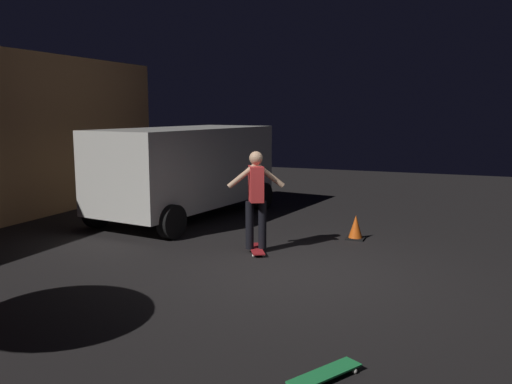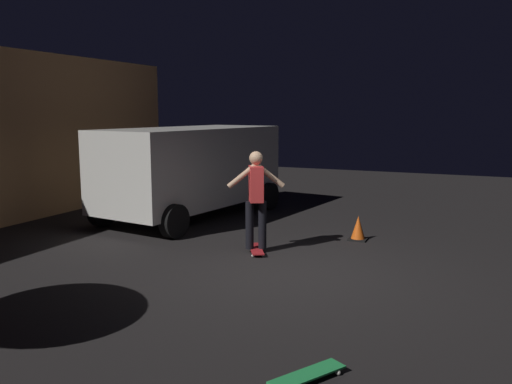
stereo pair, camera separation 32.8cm
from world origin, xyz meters
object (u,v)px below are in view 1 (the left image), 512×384
(skater, at_px, (256,193))
(skateboard_spare, at_px, (325,374))
(traffic_cone, at_px, (356,228))
(skateboard_ridden, at_px, (256,249))
(parked_van, at_px, (186,167))

(skater, bearing_deg, skateboard_spare, -150.20)
(skateboard_spare, xyz_separation_m, traffic_cone, (5.40, 0.79, 0.16))
(skateboard_ridden, height_order, skater, skater)
(parked_van, bearing_deg, skateboard_ridden, -130.65)
(skateboard_spare, xyz_separation_m, skater, (3.82, 2.19, 0.98))
(skateboard_spare, bearing_deg, skateboard_ridden, 29.80)
(skateboard_spare, height_order, traffic_cone, traffic_cone)
(skateboard_ridden, distance_m, skateboard_spare, 4.41)
(parked_van, height_order, skater, parked_van)
(parked_van, height_order, skateboard_ridden, parked_van)
(skateboard_spare, bearing_deg, parked_van, 38.27)
(skateboard_ridden, distance_m, traffic_cone, 2.12)
(skateboard_ridden, height_order, traffic_cone, traffic_cone)
(parked_van, distance_m, skateboard_ridden, 3.55)
(parked_van, distance_m, skateboard_spare, 7.75)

